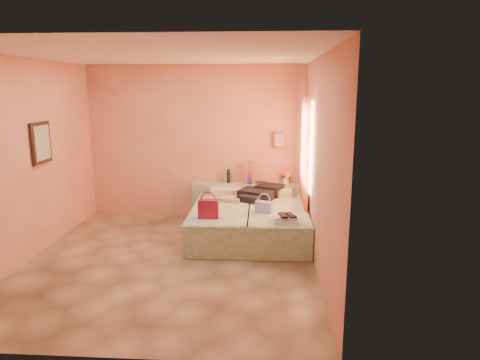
# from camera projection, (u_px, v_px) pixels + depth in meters

# --- Properties ---
(ground) EXTENTS (4.50, 4.50, 0.00)m
(ground) POSITION_uv_depth(u_px,v_px,m) (172.00, 260.00, 6.05)
(ground) COLOR tan
(ground) RESTS_ON ground
(room_walls) EXTENTS (4.02, 4.51, 2.81)m
(room_walls) POSITION_uv_depth(u_px,v_px,m) (190.00, 130.00, 6.21)
(room_walls) COLOR #EDA37E
(room_walls) RESTS_ON ground
(headboard_ledge) EXTENTS (2.05, 0.30, 0.65)m
(headboard_ledge) POSITION_uv_depth(u_px,v_px,m) (248.00, 201.00, 7.97)
(headboard_ledge) COLOR #A5B594
(headboard_ledge) RESTS_ON ground
(bed_left) EXTENTS (0.93, 2.01, 0.50)m
(bed_left) POSITION_uv_depth(u_px,v_px,m) (222.00, 221.00, 6.98)
(bed_left) COLOR beige
(bed_left) RESTS_ON ground
(bed_right) EXTENTS (0.93, 2.01, 0.50)m
(bed_right) POSITION_uv_depth(u_px,v_px,m) (277.00, 222.00, 6.93)
(bed_right) COLOR beige
(bed_right) RESTS_ON ground
(water_bottle) EXTENTS (0.09, 0.09, 0.25)m
(water_bottle) POSITION_uv_depth(u_px,v_px,m) (228.00, 176.00, 7.94)
(water_bottle) COLOR #14371D
(water_bottle) RESTS_ON headboard_ledge
(rainbow_box) EXTENTS (0.09, 0.09, 0.41)m
(rainbow_box) POSITION_uv_depth(u_px,v_px,m) (250.00, 173.00, 7.84)
(rainbow_box) COLOR maroon
(rainbow_box) RESTS_ON headboard_ledge
(small_dish) EXTENTS (0.15, 0.15, 0.03)m
(small_dish) POSITION_uv_depth(u_px,v_px,m) (221.00, 182.00, 8.01)
(small_dish) COLOR #519572
(small_dish) RESTS_ON headboard_ledge
(green_book) EXTENTS (0.21, 0.19, 0.03)m
(green_book) POSITION_uv_depth(u_px,v_px,m) (260.00, 182.00, 7.93)
(green_book) COLOR #25452C
(green_book) RESTS_ON headboard_ledge
(flower_vase) EXTENTS (0.27, 0.27, 0.27)m
(flower_vase) POSITION_uv_depth(u_px,v_px,m) (286.00, 176.00, 7.88)
(flower_vase) COLOR white
(flower_vase) RESTS_ON headboard_ledge
(magenta_handbag) EXTENTS (0.31, 0.18, 0.28)m
(magenta_handbag) POSITION_uv_depth(u_px,v_px,m) (208.00, 208.00, 6.31)
(magenta_handbag) COLOR maroon
(magenta_handbag) RESTS_ON bed_left
(khaki_garment) EXTENTS (0.43, 0.38, 0.06)m
(khaki_garment) POSITION_uv_depth(u_px,v_px,m) (230.00, 199.00, 7.28)
(khaki_garment) COLOR tan
(khaki_garment) RESTS_ON bed_left
(clothes_pile) EXTENTS (0.84, 0.84, 0.19)m
(clothes_pile) POSITION_uv_depth(u_px,v_px,m) (260.00, 193.00, 7.44)
(clothes_pile) COLOR black
(clothes_pile) RESTS_ON bed_right
(blue_handbag) EXTENTS (0.29, 0.21, 0.17)m
(blue_handbag) POSITION_uv_depth(u_px,v_px,m) (264.00, 207.00, 6.59)
(blue_handbag) COLOR #465CA9
(blue_handbag) RESTS_ON bed_right
(towel_stack) EXTENTS (0.36, 0.31, 0.10)m
(towel_stack) POSITION_uv_depth(u_px,v_px,m) (287.00, 219.00, 6.11)
(towel_stack) COLOR white
(towel_stack) RESTS_ON bed_right
(sandal_pair) EXTENTS (0.23, 0.28, 0.03)m
(sandal_pair) POSITION_uv_depth(u_px,v_px,m) (287.00, 215.00, 6.07)
(sandal_pair) COLOR black
(sandal_pair) RESTS_ON towel_stack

